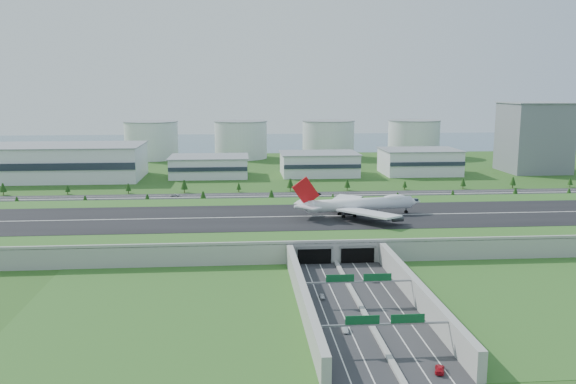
{
  "coord_description": "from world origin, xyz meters",
  "views": [
    {
      "loc": [
        -37.39,
        -277.66,
        68.27
      ],
      "look_at": [
        -11.86,
        35.0,
        13.79
      ],
      "focal_mm": 38.0,
      "sensor_mm": 36.0,
      "label": 1
    }
  ],
  "objects": [
    {
      "name": "fuel_tank_c",
      "position": [
        50.0,
        310.0,
        17.5
      ],
      "size": [
        50.0,
        50.0,
        35.0
      ],
      "primitive_type": "cylinder",
      "color": "silver",
      "rests_on": "ground"
    },
    {
      "name": "ground",
      "position": [
        0.0,
        0.0,
        0.0
      ],
      "size": [
        1200.0,
        1200.0,
        0.0
      ],
      "primitive_type": "plane",
      "color": "#234C17",
      "rests_on": "ground"
    },
    {
      "name": "underpass_road",
      "position": [
        0.0,
        -99.42,
        3.43
      ],
      "size": [
        38.8,
        120.4,
        8.0
      ],
      "color": "#28282B",
      "rests_on": "ground"
    },
    {
      "name": "car_4",
      "position": [
        -122.4,
        89.01,
        0.83
      ],
      "size": [
        4.43,
        2.47,
        1.42
      ],
      "primitive_type": "imported",
      "rotation": [
        0.0,
        0.0,
        1.37
      ],
      "color": "slate",
      "rests_on": "ground"
    },
    {
      "name": "car_7",
      "position": [
        -77.9,
        103.12,
        0.95
      ],
      "size": [
        6.05,
        3.36,
        1.66
      ],
      "primitive_type": "imported",
      "rotation": [
        0.0,
        0.0,
        -1.76
      ],
      "color": "silver",
      "rests_on": "ground"
    },
    {
      "name": "car_0",
      "position": [
        -10.79,
        -89.47,
        0.78
      ],
      "size": [
        1.72,
        3.94,
        1.32
      ],
      "primitive_type": "imported",
      "rotation": [
        0.0,
        0.0,
        -0.04
      ],
      "color": "silver",
      "rests_on": "ground"
    },
    {
      "name": "fuel_tank_d",
      "position": [
        135.0,
        310.0,
        17.5
      ],
      "size": [
        50.0,
        50.0,
        35.0
      ],
      "primitive_type": "cylinder",
      "color": "silver",
      "rests_on": "ground"
    },
    {
      "name": "bay_water",
      "position": [
        0.0,
        480.0,
        0.03
      ],
      "size": [
        1200.0,
        260.0,
        0.06
      ],
      "primitive_type": "cube",
      "color": "#39586D",
      "rests_on": "ground"
    },
    {
      "name": "car_5",
      "position": [
        12.46,
        100.27,
        0.85
      ],
      "size": [
        4.69,
        2.63,
        1.46
      ],
      "primitive_type": "imported",
      "rotation": [
        0.0,
        0.0,
        -1.83
      ],
      "color": "black",
      "rests_on": "ground"
    },
    {
      "name": "car_2",
      "position": [
        10.24,
        -73.02,
        0.81
      ],
      "size": [
        3.43,
        5.35,
        1.37
      ],
      "primitive_type": "imported",
      "rotation": [
        0.0,
        0.0,
        2.89
      ],
      "color": "#0D1045",
      "rests_on": "ground"
    },
    {
      "name": "boeing_747",
      "position": [
        18.72,
        -0.54,
        13.65
      ],
      "size": [
        63.91,
        59.94,
        19.88
      ],
      "rotation": [
        0.0,
        0.0,
        0.17
      ],
      "color": "white",
      "rests_on": "airfield_deck"
    },
    {
      "name": "tree_row",
      "position": [
        -3.7,
        93.86,
        4.65
      ],
      "size": [
        499.35,
        48.67,
        8.4
      ],
      "color": "#3D2819",
      "rests_on": "ground"
    },
    {
      "name": "fuel_tank_a",
      "position": [
        -120.0,
        310.0,
        17.5
      ],
      "size": [
        50.0,
        50.0,
        35.0
      ],
      "primitive_type": "cylinder",
      "color": "silver",
      "rests_on": "ground"
    },
    {
      "name": "north_expressway",
      "position": [
        0.0,
        95.0,
        0.06
      ],
      "size": [
        560.0,
        36.0,
        0.12
      ],
      "primitive_type": "cube",
      "color": "#28282B",
      "rests_on": "ground"
    },
    {
      "name": "hangar_west",
      "position": [
        -170.0,
        185.0,
        12.5
      ],
      "size": [
        120.0,
        60.0,
        25.0
      ],
      "primitive_type": "cube",
      "color": "silver",
      "rests_on": "ground"
    },
    {
      "name": "office_tower",
      "position": [
        200.0,
        195.0,
        27.5
      ],
      "size": [
        46.0,
        46.0,
        55.0
      ],
      "primitive_type": "cube",
      "color": "slate",
      "rests_on": "ground"
    },
    {
      "name": "fuel_tank_b",
      "position": [
        -35.0,
        310.0,
        17.5
      ],
      "size": [
        50.0,
        50.0,
        35.0
      ],
      "primitive_type": "cylinder",
      "color": "silver",
      "rests_on": "ground"
    },
    {
      "name": "car_3",
      "position": [
        10.4,
        -143.47,
        0.91
      ],
      "size": [
        3.93,
        5.87,
        1.58
      ],
      "primitive_type": "imported",
      "rotation": [
        0.0,
        0.0,
        2.79
      ],
      "color": "red",
      "rests_on": "ground"
    },
    {
      "name": "hangar_mid_b",
      "position": [
        25.0,
        190.0,
        8.5
      ],
      "size": [
        58.0,
        42.0,
        17.0
      ],
      "primitive_type": "cube",
      "color": "silver",
      "rests_on": "ground"
    },
    {
      "name": "hangar_mid_c",
      "position": [
        105.0,
        190.0,
        9.5
      ],
      "size": [
        58.0,
        42.0,
        19.0
      ],
      "primitive_type": "cube",
      "color": "silver",
      "rests_on": "ground"
    },
    {
      "name": "car_1",
      "position": [
        -8.16,
        -117.09,
        0.85
      ],
      "size": [
        1.8,
        4.53,
        1.46
      ],
      "primitive_type": "imported",
      "rotation": [
        0.0,
        0.0,
        -0.06
      ],
      "color": "white",
      "rests_on": "ground"
    },
    {
      "name": "airfield_deck",
      "position": [
        0.0,
        -0.09,
        4.12
      ],
      "size": [
        520.0,
        100.0,
        9.2
      ],
      "color": "#999994",
      "rests_on": "ground"
    },
    {
      "name": "sign_gantry_far",
      "position": [
        0.0,
        -130.04,
        6.95
      ],
      "size": [
        38.7,
        0.7,
        9.8
      ],
      "color": "gray",
      "rests_on": "ground"
    },
    {
      "name": "hangar_mid_a",
      "position": [
        -60.0,
        190.0,
        7.5
      ],
      "size": [
        58.0,
        42.0,
        15.0
      ],
      "primitive_type": "cube",
      "color": "silver",
      "rests_on": "ground"
    },
    {
      "name": "sign_gantry_near",
      "position": [
        0.0,
        -95.04,
        6.95
      ],
      "size": [
        38.7,
        0.7,
        9.8
      ],
      "color": "gray",
      "rests_on": "ground"
    }
  ]
}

